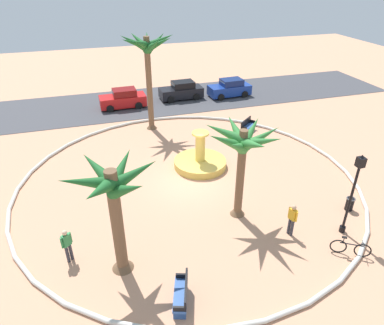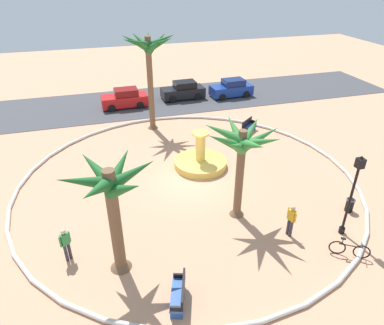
{
  "view_description": "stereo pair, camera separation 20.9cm",
  "coord_description": "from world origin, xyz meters",
  "px_view_note": "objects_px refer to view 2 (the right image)",
  "views": [
    {
      "loc": [
        -4.83,
        -16.6,
        11.21
      ],
      "look_at": [
        0.37,
        0.45,
        1.0
      ],
      "focal_mm": 32.62,
      "sensor_mm": 36.0,
      "label": 1
    },
    {
      "loc": [
        -4.63,
        -16.66,
        11.21
      ],
      "look_at": [
        0.37,
        0.45,
        1.0
      ],
      "focal_mm": 32.62,
      "sensor_mm": 36.0,
      "label": 2
    }
  ],
  "objects_px": {
    "bench_west": "(249,128)",
    "person_cyclist_helmet": "(291,219)",
    "palm_tree_by_curb": "(112,196)",
    "palm_tree_mid_plaza": "(242,147)",
    "trash_bin": "(350,205)",
    "bicycle_red_frame": "(349,249)",
    "palm_tree_near_fountain": "(149,54)",
    "parked_car_third": "(232,88)",
    "parked_car_leftmost": "(125,99)",
    "fountain": "(200,162)",
    "person_cyclist_photo": "(66,243)",
    "lamppost": "(353,190)",
    "bench_east": "(179,296)",
    "parked_car_second": "(183,91)"
  },
  "relations": [
    {
      "from": "bench_west",
      "to": "person_cyclist_helmet",
      "type": "relative_size",
      "value": 0.91
    },
    {
      "from": "person_cyclist_helmet",
      "to": "palm_tree_by_curb",
      "type": "bearing_deg",
      "value": 178.55
    },
    {
      "from": "palm_tree_mid_plaza",
      "to": "person_cyclist_helmet",
      "type": "bearing_deg",
      "value": -50.28
    },
    {
      "from": "trash_bin",
      "to": "bicycle_red_frame",
      "type": "distance_m",
      "value": 3.48
    },
    {
      "from": "palm_tree_near_fountain",
      "to": "trash_bin",
      "type": "height_order",
      "value": "palm_tree_near_fountain"
    },
    {
      "from": "trash_bin",
      "to": "bench_west",
      "type": "bearing_deg",
      "value": 95.28
    },
    {
      "from": "bicycle_red_frame",
      "to": "parked_car_third",
      "type": "height_order",
      "value": "parked_car_third"
    },
    {
      "from": "palm_tree_near_fountain",
      "to": "parked_car_leftmost",
      "type": "relative_size",
      "value": 1.77
    },
    {
      "from": "trash_bin",
      "to": "fountain",
      "type": "bearing_deg",
      "value": 132.8
    },
    {
      "from": "bench_west",
      "to": "person_cyclist_photo",
      "type": "height_order",
      "value": "person_cyclist_photo"
    },
    {
      "from": "fountain",
      "to": "bench_west",
      "type": "distance_m",
      "value": 6.4
    },
    {
      "from": "palm_tree_by_curb",
      "to": "parked_car_leftmost",
      "type": "relative_size",
      "value": 1.26
    },
    {
      "from": "trash_bin",
      "to": "parked_car_leftmost",
      "type": "height_order",
      "value": "parked_car_leftmost"
    },
    {
      "from": "lamppost",
      "to": "person_cyclist_photo",
      "type": "height_order",
      "value": "lamppost"
    },
    {
      "from": "parked_car_leftmost",
      "to": "person_cyclist_helmet",
      "type": "bearing_deg",
      "value": -74.38
    },
    {
      "from": "fountain",
      "to": "lamppost",
      "type": "xyz_separation_m",
      "value": [
        4.6,
        -7.87,
        2.13
      ]
    },
    {
      "from": "fountain",
      "to": "parked_car_leftmost",
      "type": "distance_m",
      "value": 12.37
    },
    {
      "from": "fountain",
      "to": "palm_tree_near_fountain",
      "type": "distance_m",
      "value": 8.75
    },
    {
      "from": "fountain",
      "to": "lamppost",
      "type": "bearing_deg",
      "value": -59.68
    },
    {
      "from": "trash_bin",
      "to": "parked_car_leftmost",
      "type": "xyz_separation_m",
      "value": [
        -9.32,
        18.44,
        0.39
      ]
    },
    {
      "from": "fountain",
      "to": "palm_tree_near_fountain",
      "type": "bearing_deg",
      "value": 104.66
    },
    {
      "from": "person_cyclist_photo",
      "to": "bench_east",
      "type": "bearing_deg",
      "value": -41.02
    },
    {
      "from": "fountain",
      "to": "bench_east",
      "type": "relative_size",
      "value": 1.96
    },
    {
      "from": "bench_west",
      "to": "parked_car_second",
      "type": "distance_m",
      "value": 9.16
    },
    {
      "from": "fountain",
      "to": "bicycle_red_frame",
      "type": "xyz_separation_m",
      "value": [
        3.9,
        -9.26,
        0.05
      ]
    },
    {
      "from": "bicycle_red_frame",
      "to": "parked_car_leftmost",
      "type": "distance_m",
      "value": 22.37
    },
    {
      "from": "lamppost",
      "to": "trash_bin",
      "type": "height_order",
      "value": "lamppost"
    },
    {
      "from": "bench_west",
      "to": "bicycle_red_frame",
      "type": "bearing_deg",
      "value": -95.14
    },
    {
      "from": "bicycle_red_frame",
      "to": "parked_car_leftmost",
      "type": "height_order",
      "value": "parked_car_leftmost"
    },
    {
      "from": "palm_tree_near_fountain",
      "to": "palm_tree_by_curb",
      "type": "relative_size",
      "value": 1.41
    },
    {
      "from": "lamppost",
      "to": "parked_car_third",
      "type": "bearing_deg",
      "value": 83.39
    },
    {
      "from": "palm_tree_near_fountain",
      "to": "person_cyclist_photo",
      "type": "height_order",
      "value": "palm_tree_near_fountain"
    },
    {
      "from": "lamppost",
      "to": "person_cyclist_helmet",
      "type": "height_order",
      "value": "lamppost"
    },
    {
      "from": "palm_tree_by_curb",
      "to": "bench_west",
      "type": "relative_size",
      "value": 3.29
    },
    {
      "from": "bench_east",
      "to": "bicycle_red_frame",
      "type": "bearing_deg",
      "value": 1.97
    },
    {
      "from": "palm_tree_near_fountain",
      "to": "bench_east",
      "type": "bearing_deg",
      "value": -97.38
    },
    {
      "from": "bench_west",
      "to": "lamppost",
      "type": "distance_m",
      "value": 11.96
    },
    {
      "from": "palm_tree_by_curb",
      "to": "bicycle_red_frame",
      "type": "xyz_separation_m",
      "value": [
        9.65,
        -2.15,
        -3.28
      ]
    },
    {
      "from": "bicycle_red_frame",
      "to": "person_cyclist_helmet",
      "type": "height_order",
      "value": "person_cyclist_helmet"
    },
    {
      "from": "palm_tree_by_curb",
      "to": "parked_car_second",
      "type": "distance_m",
      "value": 21.46
    },
    {
      "from": "person_cyclist_helmet",
      "to": "parked_car_second",
      "type": "xyz_separation_m",
      "value": [
        0.17,
        19.9,
        -0.17
      ]
    },
    {
      "from": "fountain",
      "to": "bicycle_red_frame",
      "type": "bearing_deg",
      "value": -67.18
    },
    {
      "from": "trash_bin",
      "to": "bicycle_red_frame",
      "type": "xyz_separation_m",
      "value": [
        -2.14,
        -2.74,
        -0.0
      ]
    },
    {
      "from": "bench_east",
      "to": "palm_tree_by_curb",
      "type": "bearing_deg",
      "value": 128.1
    },
    {
      "from": "palm_tree_mid_plaza",
      "to": "bench_east",
      "type": "xyz_separation_m",
      "value": [
        -4.19,
        -4.34,
        -3.53
      ]
    },
    {
      "from": "palm_tree_by_curb",
      "to": "trash_bin",
      "type": "xyz_separation_m",
      "value": [
        11.79,
        0.58,
        -3.28
      ]
    },
    {
      "from": "palm_tree_mid_plaza",
      "to": "trash_bin",
      "type": "height_order",
      "value": "palm_tree_mid_plaza"
    },
    {
      "from": "person_cyclist_photo",
      "to": "parked_car_second",
      "type": "height_order",
      "value": "parked_car_second"
    },
    {
      "from": "palm_tree_mid_plaza",
      "to": "bench_west",
      "type": "bearing_deg",
      "value": 62.38
    },
    {
      "from": "person_cyclist_photo",
      "to": "trash_bin",
      "type": "bearing_deg",
      "value": -2.05
    }
  ]
}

